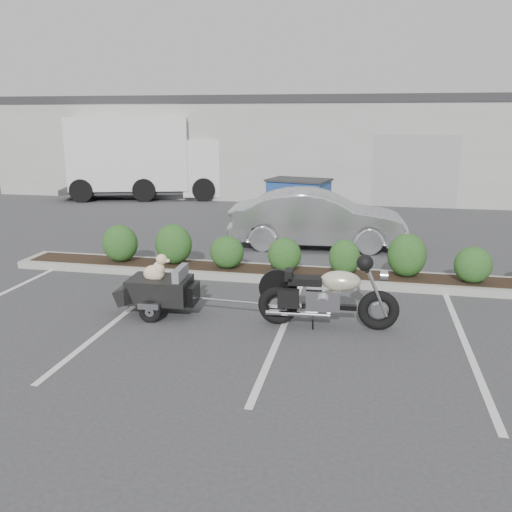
% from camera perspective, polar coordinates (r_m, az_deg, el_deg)
% --- Properties ---
extents(ground, '(90.00, 90.00, 0.00)m').
position_cam_1_polar(ground, '(9.26, -4.03, -5.84)').
color(ground, '#38383A').
rests_on(ground, ground).
extents(planter_kerb, '(12.00, 1.00, 0.15)m').
position_cam_1_polar(planter_kerb, '(11.09, 4.05, -1.98)').
color(planter_kerb, '#9E9E93').
rests_on(planter_kerb, ground).
extents(building, '(26.00, 10.00, 4.00)m').
position_cam_1_polar(building, '(25.49, 6.53, 11.65)').
color(building, '#9EA099').
rests_on(building, ground).
extents(motorcycle, '(2.20, 0.75, 1.26)m').
position_cam_1_polar(motorcycle, '(8.49, 7.53, -4.23)').
color(motorcycle, black).
rests_on(motorcycle, ground).
extents(pet_trailer, '(1.76, 0.98, 1.05)m').
position_cam_1_polar(pet_trailer, '(9.14, -10.16, -3.39)').
color(pet_trailer, black).
rests_on(pet_trailer, ground).
extents(sedan, '(4.46, 1.85, 1.44)m').
position_cam_1_polar(sedan, '(13.70, 6.52, 3.89)').
color(sedan, silver).
rests_on(sedan, ground).
extents(dumpster, '(2.17, 1.72, 1.26)m').
position_cam_1_polar(dumpster, '(17.76, 4.52, 6.10)').
color(dumpster, navy).
rests_on(dumpster, ground).
extents(delivery_truck, '(7.31, 4.00, 3.19)m').
position_cam_1_polar(delivery_truck, '(22.52, -11.02, 9.94)').
color(delivery_truck, silver).
rests_on(delivery_truck, ground).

